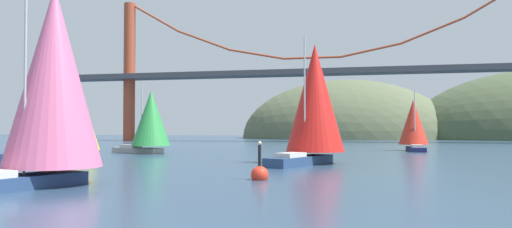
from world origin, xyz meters
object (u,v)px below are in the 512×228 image
sailboat_red_spinnaker (314,101)px  sailboat_blue_spinnaker (59,107)px  sailboat_green_sail (150,120)px  sailboat_yellow_sail (70,111)px  channel_buoy (260,174)px  sailboat_pink_spinnaker (52,81)px  sailboat_scarlet_sail (413,124)px

sailboat_red_spinnaker → sailboat_blue_spinnaker: bearing=173.6°
sailboat_green_sail → sailboat_red_spinnaker: sailboat_red_spinnaker is taller
sailboat_green_sail → sailboat_red_spinnaker: 25.74m
sailboat_blue_spinnaker → sailboat_red_spinnaker: sailboat_blue_spinnaker is taller
sailboat_yellow_sail → channel_buoy: 26.10m
sailboat_pink_spinnaker → sailboat_red_spinnaker: (12.42, 20.29, -0.25)m
sailboat_pink_spinnaker → sailboat_red_spinnaker: size_ratio=1.06×
sailboat_red_spinnaker → sailboat_green_sail: bearing=149.6°
sailboat_pink_spinnaker → sailboat_red_spinnaker: 23.79m
sailboat_pink_spinnaker → sailboat_green_sail: (-9.73, 33.31, -1.72)m
sailboat_red_spinnaker → sailboat_yellow_sail: (-23.70, -1.61, -0.76)m
sailboat_green_sail → sailboat_yellow_sail: sailboat_yellow_sail is taller
sailboat_red_spinnaker → sailboat_scarlet_sail: bearing=69.7°
sailboat_blue_spinnaker → sailboat_pink_spinnaker: size_ratio=0.99×
sailboat_scarlet_sail → channel_buoy: bearing=-105.7°
sailboat_pink_spinnaker → sailboat_red_spinnaker: bearing=58.5°
sailboat_red_spinnaker → channel_buoy: sailboat_red_spinnaker is taller
sailboat_blue_spinnaker → sailboat_pink_spinnaker: sailboat_pink_spinnaker is taller
sailboat_blue_spinnaker → sailboat_scarlet_sail: (38.68, 24.95, -1.75)m
sailboat_scarlet_sail → channel_buoy: sailboat_scarlet_sail is taller
sailboat_yellow_sail → channel_buoy: (22.09, -13.14, -4.52)m
sailboat_blue_spinnaker → sailboat_green_sail: bearing=58.2°
sailboat_pink_spinnaker → channel_buoy: size_ratio=4.50×
sailboat_green_sail → sailboat_scarlet_sail: (32.58, 15.10, -0.44)m
sailboat_scarlet_sail → sailboat_red_spinnaker: 30.05m
sailboat_blue_spinnaker → sailboat_red_spinnaker: size_ratio=1.05×
sailboat_blue_spinnaker → sailboat_red_spinnaker: 28.43m
sailboat_pink_spinnaker → sailboat_scarlet_sail: size_ratio=1.42×
sailboat_pink_spinnaker → sailboat_green_sail: 34.75m
sailboat_yellow_sail → channel_buoy: bearing=-30.8°
sailboat_blue_spinnaker → sailboat_yellow_sail: (4.56, -4.78, -0.61)m
sailboat_pink_spinnaker → channel_buoy: bearing=27.1°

